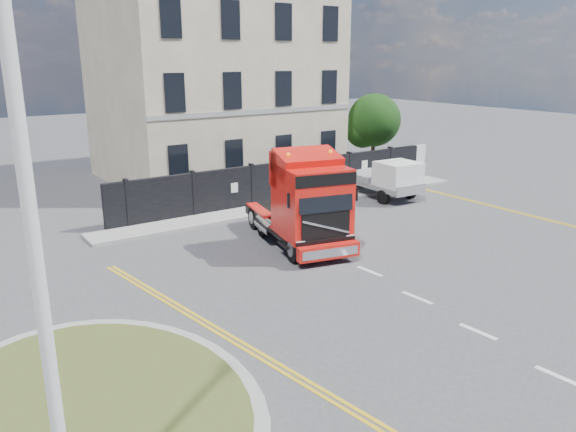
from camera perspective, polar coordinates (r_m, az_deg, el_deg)
ground at (r=17.62m, az=0.23°, el=-7.25°), size 120.00×120.00×0.00m
traffic_island at (r=12.58m, az=-19.56°, el=-18.11°), size 6.80×6.80×0.17m
hoarding_fence at (r=27.97m, az=0.77°, el=3.68°), size 18.80×0.25×2.00m
georgian_building at (r=33.50m, az=-7.64°, el=13.81°), size 12.30×10.30×12.80m
tree at (r=34.90m, az=8.48°, el=9.37°), size 3.20×3.20×4.80m
pavement_far at (r=27.16m, az=0.91°, el=1.27°), size 20.00×1.60×0.12m
truck at (r=20.69m, az=1.77°, el=1.04°), size 3.51×6.38×3.62m
flatbed_pickup at (r=28.54m, az=10.27°, el=3.78°), size 2.10×4.78×1.96m
lamppost_island at (r=7.80m, az=-24.26°, el=-3.85°), size 0.27×0.53×8.62m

